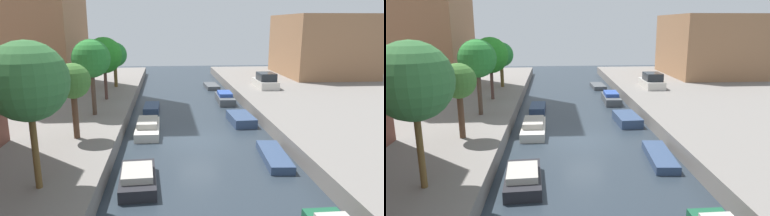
# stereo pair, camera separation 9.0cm
# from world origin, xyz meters

# --- Properties ---
(ground_plane) EXTENTS (84.00, 84.00, 0.00)m
(ground_plane) POSITION_xyz_m (0.00, 0.00, 0.00)
(ground_plane) COLOR #28333D
(low_block_right) EXTENTS (10.00, 11.98, 7.62)m
(low_block_right) POSITION_xyz_m (18.00, 22.29, 4.81)
(low_block_right) COLOR #9E704C
(low_block_right) RESTS_ON quay_right
(street_tree_1) EXTENTS (3.09, 3.09, 5.91)m
(street_tree_1) POSITION_xyz_m (-7.29, -8.03, 5.34)
(street_tree_1) COLOR brown
(street_tree_1) RESTS_ON quay_left
(street_tree_2) EXTENTS (2.00, 2.00, 4.36)m
(street_tree_2) POSITION_xyz_m (-7.29, -1.72, 4.28)
(street_tree_2) COLOR brown
(street_tree_2) RESTS_ON quay_left
(street_tree_3) EXTENTS (2.72, 2.72, 5.45)m
(street_tree_3) POSITION_xyz_m (-7.29, 3.65, 5.06)
(street_tree_3) COLOR #4D3D30
(street_tree_3) RESTS_ON quay_left
(street_tree_4) EXTENTS (3.09, 3.09, 5.40)m
(street_tree_4) POSITION_xyz_m (-7.29, 8.98, 4.84)
(street_tree_4) COLOR brown
(street_tree_4) RESTS_ON quay_left
(street_tree_5) EXTENTS (2.56, 2.56, 4.65)m
(street_tree_5) POSITION_xyz_m (-7.29, 15.29, 4.33)
(street_tree_5) COLOR brown
(street_tree_5) RESTS_ON quay_left
(parked_car) EXTENTS (1.87, 4.08, 1.57)m
(parked_car) POSITION_xyz_m (8.34, 13.64, 1.65)
(parked_car) COLOR beige
(parked_car) RESTS_ON quay_right
(moored_boat_left_2) EXTENTS (1.88, 3.75, 0.89)m
(moored_boat_left_2) POSITION_xyz_m (-3.49, -6.10, 0.38)
(moored_boat_left_2) COLOR #232328
(moored_boat_left_2) RESTS_ON ground_plane
(moored_boat_left_3) EXTENTS (1.61, 4.48, 0.97)m
(moored_boat_left_3) POSITION_xyz_m (-3.39, 2.05, 0.41)
(moored_boat_left_3) COLOR beige
(moored_boat_left_3) RESTS_ON ground_plane
(moored_boat_left_4) EXTENTS (1.35, 3.16, 0.52)m
(moored_boat_left_4) POSITION_xyz_m (-3.35, 8.48, 0.26)
(moored_boat_left_4) COLOR #33476B
(moored_boat_left_4) RESTS_ON ground_plane
(moored_boat_right_2) EXTENTS (1.58, 4.28, 0.45)m
(moored_boat_right_2) POSITION_xyz_m (3.90, -3.54, 0.23)
(moored_boat_right_2) COLOR #33476B
(moored_boat_right_2) RESTS_ON ground_plane
(moored_boat_right_3) EXTENTS (1.79, 3.45, 0.67)m
(moored_boat_right_3) POSITION_xyz_m (3.67, 4.00, 0.34)
(moored_boat_right_3) COLOR #33476B
(moored_boat_right_3) RESTS_ON ground_plane
(moored_boat_right_4) EXTENTS (1.59, 4.29, 1.01)m
(moored_boat_right_4) POSITION_xyz_m (3.68, 11.34, 0.43)
(moored_boat_right_4) COLOR #4C5156
(moored_boat_right_4) RESTS_ON ground_plane
(moored_boat_right_5) EXTENTS (1.62, 3.55, 0.45)m
(moored_boat_right_5) POSITION_xyz_m (3.42, 19.14, 0.23)
(moored_boat_right_5) COLOR #4C5156
(moored_boat_right_5) RESTS_ON ground_plane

